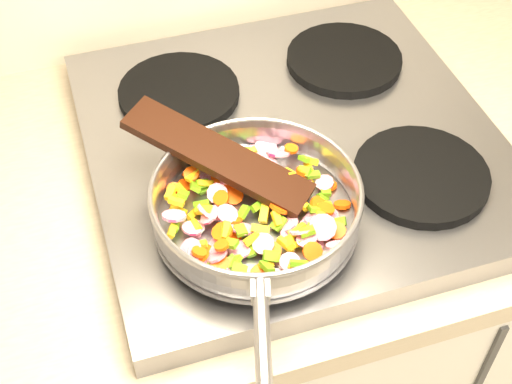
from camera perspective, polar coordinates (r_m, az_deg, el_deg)
name	(u,v)px	position (r m, az deg, el deg)	size (l,w,h in m)	color
cooktop	(292,145)	(1.08, 2.92, 3.77)	(0.60, 0.60, 0.04)	#939399
grate_fl	(229,222)	(0.94, -2.19, -2.41)	(0.19, 0.19, 0.02)	black
grate_fr	(421,175)	(1.02, 13.07, 1.31)	(0.19, 0.19, 0.02)	black
grate_bl	(179,92)	(1.13, -6.19, 7.93)	(0.19, 0.19, 0.02)	black
grate_br	(344,59)	(1.20, 7.06, 10.49)	(0.19, 0.19, 0.02)	black
saute_pan	(256,204)	(0.90, 0.01, -0.98)	(0.31, 0.47, 0.06)	#9E9EA5
vegetable_heap	(257,208)	(0.92, 0.06, -1.27)	(0.25, 0.25, 0.05)	#C11255
wooden_spatula	(218,156)	(0.94, -3.09, 2.91)	(0.26, 0.06, 0.01)	black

